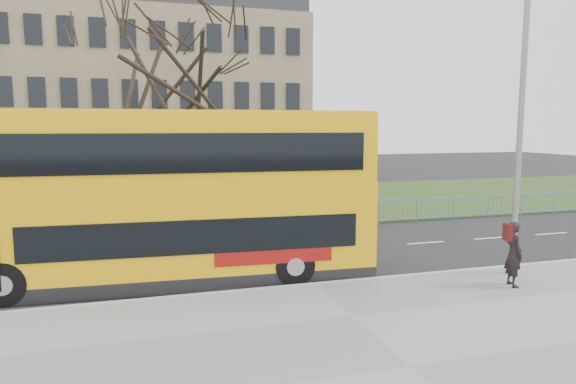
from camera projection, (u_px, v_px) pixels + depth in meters
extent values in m
plane|color=black|center=(299.00, 273.00, 15.91)|extent=(120.00, 120.00, 0.00)
cube|color=slate|center=(409.00, 369.00, 9.49)|extent=(80.00, 10.50, 0.12)
cube|color=#9C9C9F|center=(315.00, 285.00, 14.43)|extent=(80.00, 0.20, 0.14)
cube|color=#243D16|center=(223.00, 204.00, 29.51)|extent=(80.00, 15.40, 0.08)
cube|color=#79664C|center=(131.00, 98.00, 46.89)|extent=(30.00, 15.00, 14.00)
cube|color=#F5B00A|center=(171.00, 231.00, 14.93)|extent=(11.80, 3.45, 2.16)
cube|color=#F5B00A|center=(170.00, 188.00, 14.77)|extent=(11.80, 3.45, 0.37)
cube|color=#F5B00A|center=(169.00, 148.00, 14.62)|extent=(11.74, 3.39, 1.94)
cube|color=black|center=(197.00, 237.00, 13.72)|extent=(8.98, 0.57, 0.94)
cube|color=black|center=(169.00, 154.00, 13.30)|extent=(10.71, 0.67, 1.05)
cylinder|color=black|center=(4.00, 284.00, 12.90)|extent=(1.17, 0.38, 1.15)
cylinder|color=black|center=(294.00, 266.00, 14.60)|extent=(1.17, 0.38, 1.15)
imported|color=black|center=(514.00, 254.00, 14.12)|extent=(0.55, 0.73, 1.81)
cylinder|color=gray|center=(520.00, 126.00, 14.90)|extent=(0.18, 0.18, 8.79)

